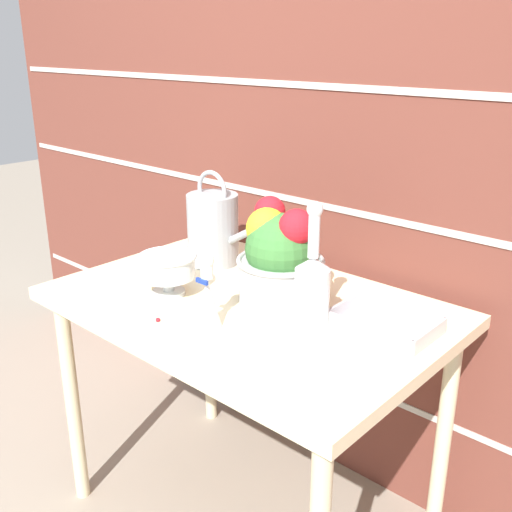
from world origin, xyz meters
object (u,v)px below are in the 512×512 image
object	(u,v)px
watering_can	(214,228)
figurine_vase	(208,297)
flower_planter	(280,256)
glass_decanter	(312,286)
wire_tray	(385,325)
crystal_pedestal_bowl	(167,267)

from	to	relation	value
watering_can	figurine_vase	world-z (taller)	watering_can
flower_planter	glass_decanter	xyz separation A→B (m)	(0.16, -0.07, -0.02)
watering_can	wire_tray	size ratio (longest dim) A/B	1.25
crystal_pedestal_bowl	figurine_vase	distance (m)	0.24
figurine_vase	wire_tray	xyz separation A→B (m)	(0.33, 0.28, -0.07)
figurine_vase	watering_can	bearing A→B (deg)	133.85
watering_can	glass_decanter	world-z (taller)	glass_decanter
glass_decanter	wire_tray	xyz separation A→B (m)	(0.15, 0.11, -0.10)
flower_planter	wire_tray	world-z (taller)	flower_planter
watering_can	flower_planter	distance (m)	0.35
wire_tray	watering_can	bearing A→B (deg)	175.88
glass_decanter	wire_tray	world-z (taller)	glass_decanter
glass_decanter	wire_tray	distance (m)	0.20
watering_can	crystal_pedestal_bowl	size ratio (longest dim) A/B	1.87
crystal_pedestal_bowl	glass_decanter	world-z (taller)	glass_decanter
crystal_pedestal_bowl	glass_decanter	bearing A→B (deg)	14.79
crystal_pedestal_bowl	figurine_vase	size ratio (longest dim) A/B	0.85
flower_planter	figurine_vase	distance (m)	0.25
wire_tray	figurine_vase	bearing A→B (deg)	-139.75
figurine_vase	wire_tray	size ratio (longest dim) A/B	0.79
crystal_pedestal_bowl	wire_tray	xyz separation A→B (m)	(0.56, 0.22, -0.07)
watering_can	figurine_vase	xyz separation A→B (m)	(0.31, -0.33, -0.04)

